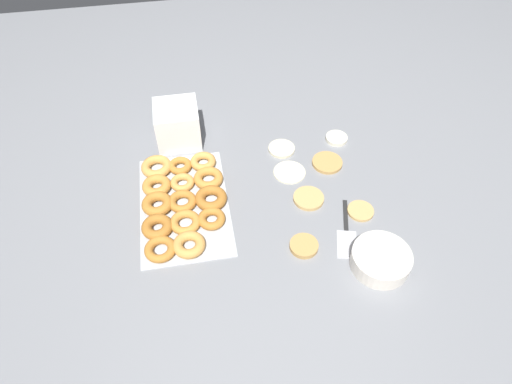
{
  "coord_description": "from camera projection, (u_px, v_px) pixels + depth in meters",
  "views": [
    {
      "loc": [
        0.95,
        -0.28,
        1.14
      ],
      "look_at": [
        -0.02,
        -0.11,
        0.04
      ],
      "focal_mm": 32.0,
      "sensor_mm": 36.0,
      "label": 1
    }
  ],
  "objects": [
    {
      "name": "pancake_3",
      "position": [
        290.0,
        172.0,
        1.58
      ],
      "size": [
        0.11,
        0.11,
        0.01
      ],
      "primitive_type": "cylinder",
      "color": "beige",
      "rests_on": "ground_plane"
    },
    {
      "name": "pancake_2",
      "position": [
        309.0,
        198.0,
        1.5
      ],
      "size": [
        0.1,
        0.1,
        0.01
      ],
      "primitive_type": "cylinder",
      "color": "tan",
      "rests_on": "ground_plane"
    },
    {
      "name": "container_stack",
      "position": [
        178.0,
        124.0,
        1.64
      ],
      "size": [
        0.16,
        0.15,
        0.15
      ],
      "color": "white",
      "rests_on": "ground_plane"
    },
    {
      "name": "pancake_6",
      "position": [
        336.0,
        138.0,
        1.69
      ],
      "size": [
        0.08,
        0.08,
        0.01
      ],
      "primitive_type": "cylinder",
      "color": "silver",
      "rests_on": "ground_plane"
    },
    {
      "name": "spatula",
      "position": [
        347.0,
        238.0,
        1.4
      ],
      "size": [
        0.23,
        0.1,
        0.01
      ],
      "rotation": [
        0.0,
        0.0,
        6.01
      ],
      "color": "black",
      "rests_on": "ground_plane"
    },
    {
      "name": "pancake_5",
      "position": [
        282.0,
        149.0,
        1.66
      ],
      "size": [
        0.1,
        0.1,
        0.01
      ],
      "primitive_type": "cylinder",
      "color": "beige",
      "rests_on": "ground_plane"
    },
    {
      "name": "donut_tray",
      "position": [
        181.0,
        201.0,
        1.48
      ],
      "size": [
        0.46,
        0.28,
        0.04
      ],
      "color": "silver",
      "rests_on": "ground_plane"
    },
    {
      "name": "batter_bowl",
      "position": [
        381.0,
        260.0,
        1.31
      ],
      "size": [
        0.17,
        0.17,
        0.05
      ],
      "color": "silver",
      "rests_on": "ground_plane"
    },
    {
      "name": "pancake_1",
      "position": [
        327.0,
        163.0,
        1.61
      ],
      "size": [
        0.11,
        0.11,
        0.01
      ],
      "primitive_type": "cylinder",
      "color": "tan",
      "rests_on": "ground_plane"
    },
    {
      "name": "ground_plane",
      "position": [
        290.0,
        200.0,
        1.5
      ],
      "size": [
        3.0,
        3.0,
        0.0
      ],
      "primitive_type": "plane",
      "color": "gray"
    },
    {
      "name": "pancake_4",
      "position": [
        304.0,
        246.0,
        1.37
      ],
      "size": [
        0.09,
        0.09,
        0.02
      ],
      "primitive_type": "cylinder",
      "color": "tan",
      "rests_on": "ground_plane"
    },
    {
      "name": "pancake_0",
      "position": [
        360.0,
        211.0,
        1.46
      ],
      "size": [
        0.08,
        0.08,
        0.01
      ],
      "primitive_type": "cylinder",
      "color": "tan",
      "rests_on": "ground_plane"
    }
  ]
}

